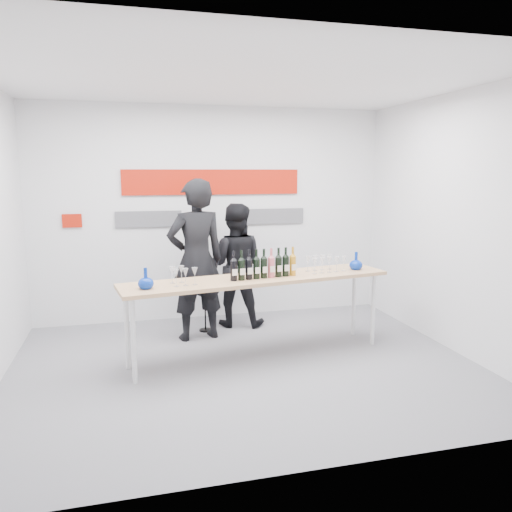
# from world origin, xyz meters

# --- Properties ---
(ground) EXTENTS (5.00, 5.00, 0.00)m
(ground) POSITION_xyz_m (0.00, 0.00, 0.00)
(ground) COLOR slate
(ground) RESTS_ON ground
(back_wall) EXTENTS (5.00, 0.04, 3.00)m
(back_wall) POSITION_xyz_m (0.00, 2.00, 1.50)
(back_wall) COLOR silver
(back_wall) RESTS_ON ground
(signage) EXTENTS (3.38, 0.02, 0.79)m
(signage) POSITION_xyz_m (-0.06, 1.97, 1.81)
(signage) COLOR #B01707
(signage) RESTS_ON back_wall
(tasting_table) EXTENTS (3.14, 1.09, 0.92)m
(tasting_table) POSITION_xyz_m (0.21, 0.27, 0.85)
(tasting_table) COLOR tan
(tasting_table) RESTS_ON ground
(wine_bottles) EXTENTS (0.80, 0.20, 0.33)m
(wine_bottles) POSITION_xyz_m (0.27, 0.21, 1.09)
(wine_bottles) COLOR black
(wine_bottles) RESTS_ON tasting_table
(decanter_left) EXTENTS (0.16, 0.16, 0.21)m
(decanter_left) POSITION_xyz_m (-1.03, 0.01, 1.03)
(decanter_left) COLOR #082B9B
(decanter_left) RESTS_ON tasting_table
(decanter_right) EXTENTS (0.16, 0.16, 0.21)m
(decanter_right) POSITION_xyz_m (1.48, 0.41, 1.03)
(decanter_right) COLOR #082B9B
(decanter_right) RESTS_ON tasting_table
(glasses_left) EXTENTS (0.29, 0.24, 0.18)m
(glasses_left) POSITION_xyz_m (-0.65, 0.11, 1.02)
(glasses_left) COLOR silver
(glasses_left) RESTS_ON tasting_table
(glasses_right) EXTENTS (0.48, 0.27, 0.18)m
(glasses_right) POSITION_xyz_m (1.06, 0.39, 1.02)
(glasses_right) COLOR silver
(glasses_right) RESTS_ON tasting_table
(presenter_left) EXTENTS (0.81, 0.61, 2.02)m
(presenter_left) POSITION_xyz_m (-0.38, 1.06, 1.01)
(presenter_left) COLOR black
(presenter_left) RESTS_ON ground
(presenter_right) EXTENTS (0.98, 0.86, 1.68)m
(presenter_right) POSITION_xyz_m (0.20, 1.49, 0.84)
(presenter_right) COLOR black
(presenter_right) RESTS_ON ground
(mic_stand) EXTENTS (0.17, 0.17, 1.44)m
(mic_stand) POSITION_xyz_m (-0.24, 1.32, 0.44)
(mic_stand) COLOR black
(mic_stand) RESTS_ON ground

